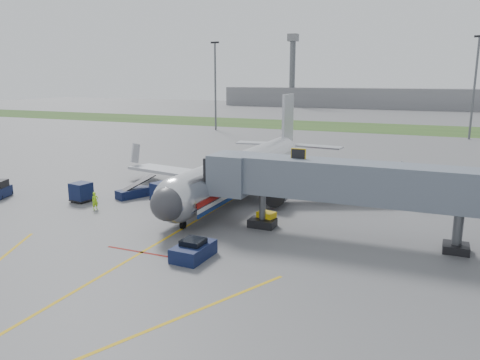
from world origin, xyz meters
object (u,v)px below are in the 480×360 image
at_px(belt_loader, 134,192).
at_px(baggage_tug, 0,190).
at_px(ramp_worker, 95,201).
at_px(airliner, 244,169).
at_px(pushback_tug, 193,250).

bearing_deg(belt_loader, baggage_tug, -156.49).
xyz_separation_m(belt_loader, ramp_worker, (-0.63, -5.36, 0.32)).
xyz_separation_m(baggage_tug, belt_loader, (12.95, 5.63, -0.29)).
bearing_deg(baggage_tug, airliner, 27.25).
height_order(airliner, pushback_tug, airliner).
height_order(pushback_tug, ramp_worker, ramp_worker).
bearing_deg(baggage_tug, belt_loader, 23.51).
bearing_deg(pushback_tug, ramp_worker, 153.72).
bearing_deg(belt_loader, airliner, 31.74).
bearing_deg(airliner, ramp_worker, -132.61).
height_order(belt_loader, ramp_worker, belt_loader).
bearing_deg(ramp_worker, pushback_tug, -90.54).
height_order(baggage_tug, ramp_worker, baggage_tug).
xyz_separation_m(airliner, pushback_tug, (4.00, -18.75, -2.06)).
height_order(pushback_tug, baggage_tug, baggage_tug).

